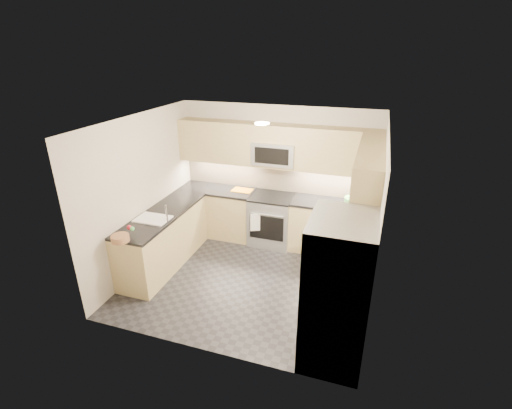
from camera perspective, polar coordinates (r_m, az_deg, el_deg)
name	(u,v)px	position (r m, az deg, el deg)	size (l,w,h in m)	color
floor	(249,278)	(6.05, -1.05, -11.31)	(3.60, 3.20, 0.00)	black
ceiling	(248,122)	(5.07, -1.26, 12.62)	(3.60, 3.20, 0.02)	beige
wall_back	(277,174)	(6.87, 3.26, 4.70)	(3.60, 0.02, 2.50)	beige
wall_front	(200,263)	(4.14, -8.54, -8.94)	(3.60, 0.02, 2.50)	beige
wall_left	(143,193)	(6.23, -16.99, 1.68)	(0.02, 3.20, 2.50)	beige
wall_right	(376,224)	(5.18, 18.02, -2.90)	(0.02, 3.20, 2.50)	beige
base_cab_back_left	(218,212)	(7.24, -5.87, -1.19)	(1.42, 0.60, 0.90)	tan
base_cab_back_right	(331,228)	(6.72, 11.44, -3.57)	(1.42, 0.60, 0.90)	tan
base_cab_right	(348,266)	(5.70, 14.02, -9.12)	(0.60, 1.70, 0.90)	tan
base_cab_peninsula	(164,240)	(6.40, -13.93, -5.28)	(0.60, 2.00, 0.90)	tan
countertop_back_left	(217,190)	(7.06, -6.02, 2.29)	(1.42, 0.63, 0.04)	black
countertop_back_right	(333,204)	(6.53, 11.77, 0.11)	(1.42, 0.63, 0.04)	black
countertop_right	(352,238)	(5.47, 14.50, -4.95)	(0.63, 1.70, 0.04)	black
countertop_peninsula	(161,214)	(6.19, -14.35, -1.46)	(0.63, 2.00, 0.04)	black
upper_cab_back	(275,146)	(6.54, 2.97, 9.01)	(3.60, 0.35, 0.75)	tan
upper_cab_right	(369,176)	(5.23, 16.96, 4.29)	(0.35, 1.95, 0.75)	tan
backsplash_back	(277,177)	(6.88, 3.24, 4.26)	(3.60, 0.01, 0.51)	tan
backsplash_right	(376,214)	(5.62, 18.02, -1.46)	(0.01, 2.30, 0.51)	tan
gas_range	(272,220)	(6.88, 2.40, -2.41)	(0.76, 0.65, 0.91)	#9DA0A5
range_cooktop	(272,197)	(6.69, 2.47, 1.14)	(0.76, 0.65, 0.03)	black
oven_door_glass	(266,228)	(6.60, 1.61, -3.64)	(0.62, 0.02, 0.45)	black
oven_handle	(266,215)	(6.46, 1.59, -1.58)	(0.02, 0.02, 0.60)	#B2B5BA
microwave	(275,153)	(6.55, 2.89, 7.90)	(0.76, 0.40, 0.40)	#A1A5A9
microwave_door	(271,156)	(6.36, 2.39, 7.44)	(0.60, 0.01, 0.28)	black
refrigerator	(337,291)	(4.37, 12.35, -12.88)	(0.70, 0.90, 1.80)	#A5A9AD
fridge_handle_left	(302,290)	(4.23, 7.01, -12.99)	(0.02, 0.02, 1.20)	#B2B5BA
fridge_handle_right	(308,273)	(4.52, 7.95, -10.38)	(0.02, 0.02, 1.20)	#B2B5BA
sink_basin	(153,223)	(6.02, -15.54, -2.75)	(0.52, 0.38, 0.16)	white
faucet	(167,213)	(5.81, -13.60, -1.35)	(0.03, 0.03, 0.28)	silver
utensil_bowl	(354,203)	(6.37, 14.78, 0.26)	(0.31, 0.31, 0.18)	#53B44D
cutting_board	(242,190)	(6.93, -2.13, 2.21)	(0.37, 0.26, 0.01)	orange
fruit_basket	(120,238)	(5.47, -20.17, -4.91)	(0.25, 0.25, 0.09)	#9F6D4A
fruit_apple	(129,227)	(5.58, -18.92, -3.37)	(0.07, 0.07, 0.07)	red
fruit_pear	(132,229)	(5.52, -18.49, -3.56)	(0.06, 0.06, 0.06)	#4DB459
dish_towel_check	(255,222)	(6.57, -0.13, -2.77)	(0.17, 0.01, 0.33)	white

